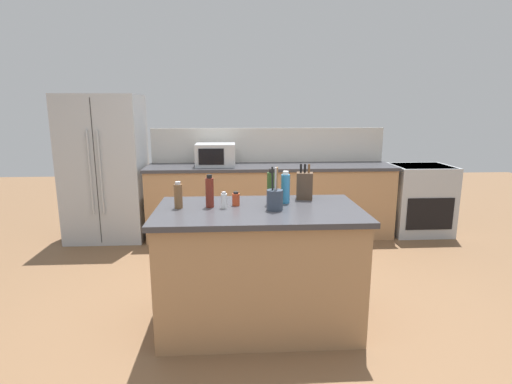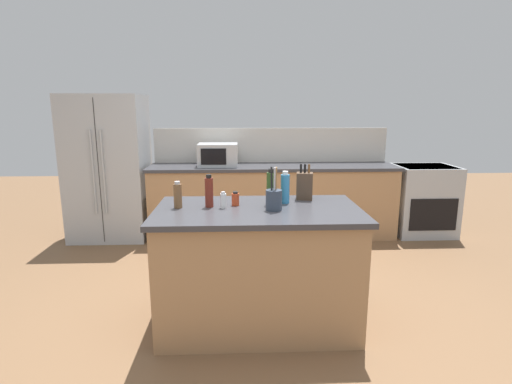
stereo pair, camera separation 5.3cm
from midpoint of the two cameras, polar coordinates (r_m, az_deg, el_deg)
ground_plane at (r=3.35m, az=-0.10°, el=-18.14°), size 14.00×14.00×0.00m
back_counter_run at (r=5.25m, az=1.78°, el=-1.24°), size 3.18×0.66×0.94m
wall_backsplash at (r=5.44m, az=1.53°, el=6.71°), size 3.14×0.03×0.46m
kitchen_island at (r=3.13m, az=-0.11°, el=-10.66°), size 1.54×0.87×0.94m
refrigerator at (r=5.45m, az=-21.00°, el=3.21°), size 0.96×0.75×1.83m
range_oven at (r=5.78m, az=22.06°, el=-0.92°), size 0.76×0.65×0.92m
microwave at (r=5.12m, az=-6.11°, el=5.31°), size 0.50×0.39×0.28m
knife_block at (r=3.28m, az=6.48°, el=0.93°), size 0.15×0.12×0.29m
utensil_crock at (r=2.92m, az=2.17°, el=-1.01°), size 0.12×0.12×0.32m
olive_oil_bottle at (r=3.08m, az=1.78°, el=0.62°), size 0.08×0.08×0.28m
pepper_grinder at (r=3.03m, az=-11.54°, el=-0.52°), size 0.06×0.06×0.20m
spice_jar_paprika at (r=3.06m, az=-3.38°, el=-1.02°), size 0.06×0.06×0.11m
vinegar_bottle at (r=3.02m, az=-7.14°, el=0.01°), size 0.06×0.06×0.25m
salt_shaker at (r=2.99m, az=-5.10°, el=-1.23°), size 0.05×0.05×0.13m
dish_soap_bottle at (r=3.13m, az=3.74°, el=0.57°), size 0.07×0.07×0.25m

